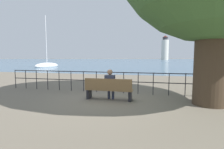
# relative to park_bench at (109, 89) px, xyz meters

# --- Properties ---
(ground_plane) EXTENTS (1000.00, 1000.00, 0.00)m
(ground_plane) POSITION_rel_park_bench_xyz_m (0.00, 0.06, -0.44)
(ground_plane) COLOR #706656
(harbor_water) EXTENTS (600.00, 300.00, 0.01)m
(harbor_water) POSITION_rel_park_bench_xyz_m (0.00, 160.64, -0.43)
(harbor_water) COLOR slate
(harbor_water) RESTS_ON ground_plane
(park_bench) EXTENTS (1.96, 0.45, 0.90)m
(park_bench) POSITION_rel_park_bench_xyz_m (0.00, 0.00, 0.00)
(park_bench) COLOR brown
(park_bench) RESTS_ON ground_plane
(seated_person_left) EXTENTS (0.40, 0.35, 1.26)m
(seated_person_left) POSITION_rel_park_bench_xyz_m (0.04, 0.08, 0.26)
(seated_person_left) COLOR #2D3347
(seated_person_left) RESTS_ON ground_plane
(promenade_railing) EXTENTS (11.98, 0.04, 1.05)m
(promenade_railing) POSITION_rel_park_bench_xyz_m (-0.00, 1.50, 0.25)
(promenade_railing) COLOR black
(promenade_railing) RESTS_ON ground_plane
(sailboat_0) EXTENTS (2.85, 5.62, 9.71)m
(sailboat_0) POSITION_rel_park_bench_xyz_m (-17.63, 21.47, -0.13)
(sailboat_0) COLOR white
(sailboat_0) RESTS_ON ground_plane
(sailboat_2) EXTENTS (5.05, 7.93, 8.56)m
(sailboat_2) POSITION_rel_park_bench_xyz_m (12.71, 32.95, -0.19)
(sailboat_2) COLOR navy
(sailboat_2) RESTS_ON ground_plane
(harbor_lighthouse) EXTENTS (5.48, 5.48, 19.09)m
(harbor_lighthouse) POSITION_rel_park_bench_xyz_m (8.57, 137.72, 8.44)
(harbor_lighthouse) COLOR silver
(harbor_lighthouse) RESTS_ON ground_plane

